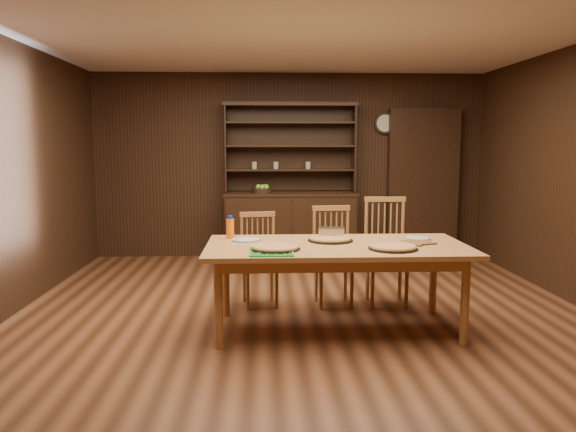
{
  "coord_description": "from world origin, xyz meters",
  "views": [
    {
      "loc": [
        -0.37,
        -5.02,
        1.6
      ],
      "look_at": [
        -0.14,
        0.4,
        0.91
      ],
      "focal_mm": 35.0,
      "sensor_mm": 36.0,
      "label": 1
    }
  ],
  "objects_px": {
    "china_hutch": "(290,217)",
    "chair_center": "(332,252)",
    "dining_table": "(337,252)",
    "chair_right": "(386,247)",
    "juice_bottle": "(230,228)",
    "chair_left": "(259,256)"
  },
  "relations": [
    {
      "from": "china_hutch",
      "to": "chair_center",
      "type": "relative_size",
      "value": 2.21
    },
    {
      "from": "dining_table",
      "to": "chair_right",
      "type": "xyz_separation_m",
      "value": [
        0.61,
        0.82,
        -0.11
      ]
    },
    {
      "from": "china_hutch",
      "to": "dining_table",
      "type": "xyz_separation_m",
      "value": [
        0.25,
        -3.06,
        0.09
      ]
    },
    {
      "from": "dining_table",
      "to": "chair_center",
      "type": "bearing_deg",
      "value": 85.29
    },
    {
      "from": "chair_center",
      "to": "juice_bottle",
      "type": "relative_size",
      "value": 4.76
    },
    {
      "from": "chair_left",
      "to": "chair_right",
      "type": "height_order",
      "value": "chair_right"
    },
    {
      "from": "china_hutch",
      "to": "chair_right",
      "type": "relative_size",
      "value": 2.03
    },
    {
      "from": "china_hutch",
      "to": "chair_center",
      "type": "distance_m",
      "value": 2.26
    },
    {
      "from": "china_hutch",
      "to": "chair_right",
      "type": "height_order",
      "value": "china_hutch"
    },
    {
      "from": "china_hutch",
      "to": "chair_center",
      "type": "xyz_separation_m",
      "value": [
        0.32,
        -2.24,
        -0.07
      ]
    },
    {
      "from": "chair_left",
      "to": "juice_bottle",
      "type": "bearing_deg",
      "value": -128.29
    },
    {
      "from": "dining_table",
      "to": "china_hutch",
      "type": "bearing_deg",
      "value": 94.69
    },
    {
      "from": "chair_left",
      "to": "chair_center",
      "type": "relative_size",
      "value": 0.94
    },
    {
      "from": "dining_table",
      "to": "juice_bottle",
      "type": "xyz_separation_m",
      "value": [
        -0.93,
        0.37,
        0.16
      ]
    },
    {
      "from": "chair_center",
      "to": "juice_bottle",
      "type": "bearing_deg",
      "value": -159.95
    },
    {
      "from": "chair_right",
      "to": "juice_bottle",
      "type": "relative_size",
      "value": 5.18
    },
    {
      "from": "china_hutch",
      "to": "juice_bottle",
      "type": "height_order",
      "value": "china_hutch"
    },
    {
      "from": "dining_table",
      "to": "chair_right",
      "type": "bearing_deg",
      "value": 53.44
    },
    {
      "from": "chair_center",
      "to": "juice_bottle",
      "type": "height_order",
      "value": "chair_center"
    },
    {
      "from": "chair_left",
      "to": "chair_center",
      "type": "bearing_deg",
      "value": -10.4
    },
    {
      "from": "chair_left",
      "to": "chair_right",
      "type": "bearing_deg",
      "value": -9.82
    },
    {
      "from": "dining_table",
      "to": "chair_right",
      "type": "height_order",
      "value": "chair_right"
    }
  ]
}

